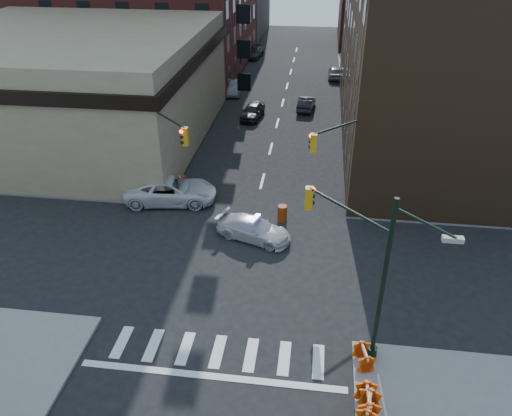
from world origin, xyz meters
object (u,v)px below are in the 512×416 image
(pedestrian_b, at_px, (88,174))
(barricade_se_a, at_px, (364,357))
(pedestrian_a, at_px, (135,169))
(parked_car_wnear, at_px, (253,111))
(parked_car_wfar, at_px, (235,87))
(barrel_bank, at_px, (182,183))
(police_car, at_px, (254,229))
(parked_car_enear, at_px, (306,103))
(pickup, at_px, (171,190))
(barrel_road, at_px, (282,213))
(barricade_nw_a, at_px, (128,179))

(pedestrian_b, xyz_separation_m, barricade_se_a, (18.62, -14.36, -0.46))
(pedestrian_a, relative_size, pedestrian_b, 1.00)
(pedestrian_b, bearing_deg, parked_car_wnear, 42.43)
(parked_car_wfar, relative_size, barricade_se_a, 3.70)
(barricade_se_a, bearing_deg, parked_car_wfar, 5.00)
(barrel_bank, bearing_deg, police_car, -43.51)
(barrel_bank, bearing_deg, parked_car_enear, 66.21)
(pickup, relative_size, pedestrian_a, 3.43)
(parked_car_wfar, relative_size, barrel_bank, 4.23)
(parked_car_enear, relative_size, barrel_road, 3.74)
(barrel_bank, distance_m, barricade_se_a, 19.06)
(police_car, height_order, parked_car_enear, police_car)
(barrel_bank, bearing_deg, barrel_road, -24.07)
(pedestrian_a, relative_size, barrel_road, 1.67)
(police_car, distance_m, pickup, 7.22)
(barrel_road, bearing_deg, parked_car_wfar, 106.11)
(police_car, xyz_separation_m, barricade_se_a, (6.02, -9.30, -0.08))
(pedestrian_a, distance_m, barricade_se_a, 21.95)
(police_car, height_order, barrel_road, police_car)
(pickup, bearing_deg, parked_car_wnear, -18.89)
(police_car, distance_m, parked_car_wfar, 28.56)
(police_car, bearing_deg, pickup, 77.35)
(parked_car_enear, bearing_deg, barrel_road, 93.95)
(barrel_bank, bearing_deg, pedestrian_b, -175.53)
(parked_car_wnear, distance_m, barricade_se_a, 31.13)
(parked_car_wnear, height_order, pedestrian_b, pedestrian_b)
(parked_car_enear, distance_m, barrel_bank, 19.83)
(pedestrian_a, height_order, barrel_road, pedestrian_a)
(parked_car_wnear, height_order, barrel_road, parked_car_wnear)
(parked_car_enear, height_order, barricade_nw_a, parked_car_enear)
(parked_car_wnear, relative_size, barrel_road, 3.96)
(pickup, relative_size, parked_car_wnear, 1.45)
(parked_car_enear, xyz_separation_m, pedestrian_b, (-14.72, -18.67, 0.39))
(barrel_road, bearing_deg, pedestrian_b, 168.84)
(parked_car_wnear, bearing_deg, barrel_bank, -93.83)
(barrel_road, xyz_separation_m, barricade_se_a, (4.48, -11.57, 0.05))
(parked_car_wnear, xyz_separation_m, barrel_bank, (-3.00, -14.94, -0.22))
(parked_car_wnear, xyz_separation_m, barricade_se_a, (8.90, -29.83, -0.14))
(parked_car_wnear, bearing_deg, pedestrian_b, -114.62)
(parked_car_wnear, xyz_separation_m, pedestrian_b, (-9.72, -15.47, 0.32))
(pedestrian_a, bearing_deg, pickup, -14.75)
(parked_car_enear, distance_m, pedestrian_b, 23.78)
(pedestrian_b, bearing_deg, barrel_bank, -10.97)
(parked_car_wfar, height_order, barricade_nw_a, parked_car_wfar)
(pickup, height_order, pedestrian_a, pedestrian_a)
(barrel_road, bearing_deg, police_car, -124.11)
(parked_car_wnear, bearing_deg, pedestrian_a, -107.38)
(parked_car_enear, height_order, barrel_road, parked_car_enear)
(barrel_road, height_order, barrel_bank, barrel_road)
(parked_car_wnear, relative_size, parked_car_enear, 1.06)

